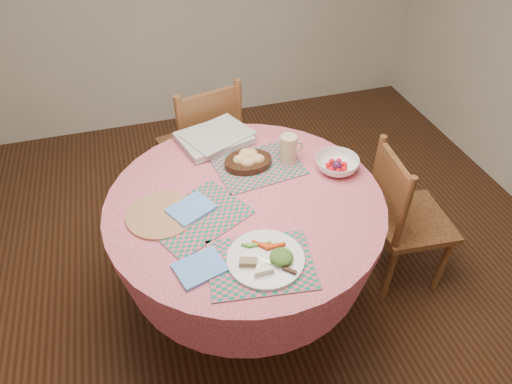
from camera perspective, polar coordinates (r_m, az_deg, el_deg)
The scene contains 15 objects.
ground at distance 2.57m, azimuth -1.10°, elevation -13.47°, with size 4.00×4.00×0.00m, color #331C0F.
dining_table at distance 2.15m, azimuth -1.28°, elevation -4.78°, with size 1.24×1.24×0.75m.
chair_right at distance 2.50m, azimuth 18.00°, elevation -2.88°, with size 0.41×0.43×0.85m.
chair_back at distance 2.81m, azimuth -6.59°, elevation 5.81°, with size 0.52×0.51×0.94m.
placemat_front at distance 1.75m, azimuth 0.60°, elevation -9.01°, with size 0.40×0.30×0.01m, color #136A57.
placemat_left at distance 1.94m, azimuth -7.32°, elevation -3.09°, with size 0.40×0.30×0.01m, color #136A57.
placemat_back at distance 2.19m, azimuth 0.32°, elevation 3.25°, with size 0.40×0.30×0.01m, color #136A57.
wicker_trivet at distance 1.97m, azimuth -11.74°, elevation -2.75°, with size 0.30×0.30×0.01m, color brown.
napkin_near at distance 1.75m, azimuth -7.00°, elevation -9.39°, with size 0.18×0.14×0.01m, color #5E96F2.
napkin_far at distance 1.97m, azimuth -8.11°, elevation -2.12°, with size 0.18×0.14×0.01m, color #5E96F2.
dinner_plate at distance 1.75m, azimuth 1.46°, elevation -8.24°, with size 0.30×0.30×0.05m.
bread_bowl at distance 2.18m, azimuth -0.97°, elevation 4.04°, with size 0.23×0.23×0.08m.
latte_mug at distance 2.19m, azimuth 4.10°, elevation 5.43°, with size 0.12×0.08×0.14m.
fruit_bowl at distance 2.19m, azimuth 10.08°, elevation 3.41°, with size 0.23×0.23×0.06m.
newspaper_stack at distance 2.36m, azimuth -5.21°, elevation 6.80°, with size 0.42×0.36×0.04m.
Camera 1 is at (-0.38, -1.46, 2.09)m, focal length 32.00 mm.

